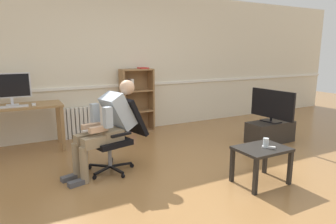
% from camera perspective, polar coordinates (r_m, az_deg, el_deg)
% --- Properties ---
extents(ground_plane, '(18.00, 18.00, 0.00)m').
position_cam_1_polar(ground_plane, '(3.74, 4.22, -13.18)').
color(ground_plane, olive).
extents(back_wall, '(12.00, 0.13, 2.70)m').
position_cam_1_polar(back_wall, '(5.81, -9.84, 9.34)').
color(back_wall, beige).
rests_on(back_wall, ground_plane).
extents(computer_desk, '(1.34, 0.57, 0.76)m').
position_cam_1_polar(computer_desk, '(5.09, -27.43, -0.11)').
color(computer_desk, '#9E7547').
rests_on(computer_desk, ground_plane).
extents(imac_monitor, '(0.58, 0.14, 0.50)m').
position_cam_1_polar(imac_monitor, '(5.11, -28.33, 4.38)').
color(imac_monitor, silver).
rests_on(imac_monitor, computer_desk).
extents(keyboard, '(0.43, 0.12, 0.02)m').
position_cam_1_polar(keyboard, '(4.93, -28.01, 0.94)').
color(keyboard, silver).
rests_on(keyboard, computer_desk).
extents(computer_mouse, '(0.06, 0.10, 0.03)m').
position_cam_1_polar(computer_mouse, '(4.96, -24.68, 1.36)').
color(computer_mouse, white).
rests_on(computer_mouse, computer_desk).
extents(bookshelf, '(0.64, 0.29, 1.27)m').
position_cam_1_polar(bookshelf, '(5.78, -6.49, 1.97)').
color(bookshelf, olive).
rests_on(bookshelf, ground_plane).
extents(radiator, '(0.72, 0.08, 0.57)m').
position_cam_1_polar(radiator, '(5.66, -16.15, -1.92)').
color(radiator, white).
rests_on(radiator, ground_plane).
extents(office_chair, '(0.82, 0.66, 0.96)m').
position_cam_1_polar(office_chair, '(3.98, -9.50, -3.73)').
color(office_chair, black).
rests_on(office_chair, ground_plane).
extents(person_seated, '(1.04, 0.55, 1.20)m').
position_cam_1_polar(person_seated, '(3.86, -11.76, -2.40)').
color(person_seated, '#937F60').
rests_on(person_seated, ground_plane).
extents(tv_stand, '(0.85, 0.39, 0.37)m').
position_cam_1_polar(tv_stand, '(5.46, 19.24, -3.68)').
color(tv_stand, '#2D2823').
rests_on(tv_stand, ground_plane).
extents(tv_screen, '(0.22, 0.87, 0.56)m').
position_cam_1_polar(tv_screen, '(5.36, 19.60, 1.26)').
color(tv_screen, black).
rests_on(tv_screen, tv_stand).
extents(coffee_table, '(0.61, 0.45, 0.45)m').
position_cam_1_polar(coffee_table, '(3.71, 17.77, -7.72)').
color(coffee_table, black).
rests_on(coffee_table, ground_plane).
extents(drinking_glass, '(0.07, 0.07, 0.11)m').
position_cam_1_polar(drinking_glass, '(3.68, 18.51, -5.70)').
color(drinking_glass, silver).
rests_on(drinking_glass, coffee_table).
extents(spare_remote, '(0.13, 0.13, 0.02)m').
position_cam_1_polar(spare_remote, '(3.69, 19.03, -6.47)').
color(spare_remote, white).
rests_on(spare_remote, coffee_table).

